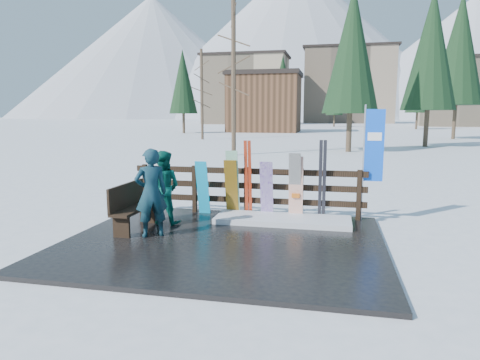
% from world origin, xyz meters
% --- Properties ---
extents(ground, '(700.00, 700.00, 0.00)m').
position_xyz_m(ground, '(0.00, 0.00, 0.00)').
color(ground, white).
rests_on(ground, ground).
extents(deck, '(6.00, 5.00, 0.08)m').
position_xyz_m(deck, '(0.00, 0.00, 0.04)').
color(deck, black).
rests_on(deck, ground).
extents(fence, '(5.60, 0.10, 1.15)m').
position_xyz_m(fence, '(0.00, 2.20, 0.74)').
color(fence, black).
rests_on(fence, deck).
extents(snow_patch, '(2.98, 1.00, 0.12)m').
position_xyz_m(snow_patch, '(0.95, 1.60, 0.14)').
color(snow_patch, white).
rests_on(snow_patch, deck).
extents(bench, '(0.40, 1.50, 0.97)m').
position_xyz_m(bench, '(-2.06, 0.35, 0.60)').
color(bench, black).
rests_on(bench, deck).
extents(snowboard_0, '(0.28, 0.32, 1.30)m').
position_xyz_m(snowboard_0, '(-1.02, 1.98, 0.73)').
color(snowboard_0, '#0DB6F3').
rests_on(snowboard_0, deck).
extents(snowboard_1, '(0.28, 0.33, 1.56)m').
position_xyz_m(snowboard_1, '(-0.28, 1.98, 0.86)').
color(snowboard_1, white).
rests_on(snowboard_1, deck).
extents(snowboard_2, '(0.30, 0.31, 1.34)m').
position_xyz_m(snowboard_2, '(-0.31, 1.98, 0.75)').
color(snowboard_2, orange).
rests_on(snowboard_2, deck).
extents(snowboard_3, '(0.29, 0.30, 1.32)m').
position_xyz_m(snowboard_3, '(0.52, 1.98, 0.74)').
color(snowboard_3, silver).
rests_on(snowboard_3, deck).
extents(snowboard_4, '(0.27, 0.35, 1.53)m').
position_xyz_m(snowboard_4, '(1.17, 1.98, 0.85)').
color(snowboard_4, black).
rests_on(snowboard_4, deck).
extents(snowboard_5, '(0.32, 0.19, 1.46)m').
position_xyz_m(snowboard_5, '(1.20, 1.98, 0.81)').
color(snowboard_5, white).
rests_on(snowboard_5, deck).
extents(ski_pair_a, '(0.16, 0.26, 1.80)m').
position_xyz_m(ski_pair_a, '(0.07, 2.05, 0.98)').
color(ski_pair_a, '#A22B13').
rests_on(ski_pair_a, deck).
extents(ski_pair_b, '(0.17, 0.19, 1.83)m').
position_xyz_m(ski_pair_b, '(1.78, 2.05, 0.99)').
color(ski_pair_b, black).
rests_on(ski_pair_b, deck).
extents(rental_flag, '(0.45, 0.04, 2.60)m').
position_xyz_m(rental_flag, '(2.84, 2.25, 1.69)').
color(rental_flag, silver).
rests_on(rental_flag, deck).
extents(person_front, '(0.76, 0.70, 1.74)m').
position_xyz_m(person_front, '(-1.44, -0.03, 0.95)').
color(person_front, '#154748').
rests_on(person_front, deck).
extents(person_back, '(0.81, 0.65, 1.61)m').
position_xyz_m(person_back, '(-1.61, 0.97, 0.88)').
color(person_back, '#085446').
rests_on(person_back, deck).
extents(resort_buildings, '(73.00, 87.60, 22.60)m').
position_xyz_m(resort_buildings, '(1.03, 115.41, 9.81)').
color(resort_buildings, tan).
rests_on(resort_buildings, ground).
extents(trees, '(42.05, 68.91, 13.80)m').
position_xyz_m(trees, '(4.84, 48.87, 5.80)').
color(trees, '#382B1E').
rests_on(trees, ground).
extents(mountains, '(520.00, 260.00, 120.00)m').
position_xyz_m(mountains, '(-10.50, 328.41, 50.20)').
color(mountains, white).
rests_on(mountains, ground).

